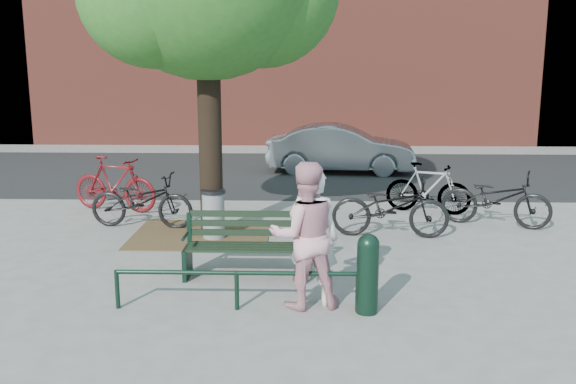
{
  "coord_description": "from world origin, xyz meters",
  "views": [
    {
      "loc": [
        0.86,
        -8.72,
        3.09
      ],
      "look_at": [
        0.57,
        1.0,
        1.04
      ],
      "focal_mm": 40.0,
      "sensor_mm": 36.0,
      "label": 1
    }
  ],
  "objects_px": {
    "person_right": "(305,235)",
    "bicycle_c": "(390,207)",
    "bollard": "(368,271)",
    "park_bench": "(246,244)",
    "person_left": "(313,237)",
    "litter_bin": "(214,214)",
    "parked_car": "(341,149)"
  },
  "relations": [
    {
      "from": "litter_bin",
      "to": "park_bench",
      "type": "bearing_deg",
      "value": -68.82
    },
    {
      "from": "person_left",
      "to": "litter_bin",
      "type": "relative_size",
      "value": 2.04
    },
    {
      "from": "park_bench",
      "to": "bicycle_c",
      "type": "height_order",
      "value": "bicycle_c"
    },
    {
      "from": "bollard",
      "to": "parked_car",
      "type": "xyz_separation_m",
      "value": [
        0.18,
        9.84,
        0.12
      ]
    },
    {
      "from": "person_left",
      "to": "bollard",
      "type": "height_order",
      "value": "person_left"
    },
    {
      "from": "park_bench",
      "to": "parked_car",
      "type": "distance_m",
      "value": 8.7
    },
    {
      "from": "person_left",
      "to": "bicycle_c",
      "type": "relative_size",
      "value": 0.87
    },
    {
      "from": "bicycle_c",
      "to": "park_bench",
      "type": "bearing_deg",
      "value": 137.22
    },
    {
      "from": "park_bench",
      "to": "person_right",
      "type": "distance_m",
      "value": 1.48
    },
    {
      "from": "litter_bin",
      "to": "parked_car",
      "type": "xyz_separation_m",
      "value": [
        2.54,
        6.59,
        0.22
      ]
    },
    {
      "from": "person_left",
      "to": "person_right",
      "type": "height_order",
      "value": "person_right"
    },
    {
      "from": "person_right",
      "to": "park_bench",
      "type": "bearing_deg",
      "value": -64.01
    },
    {
      "from": "litter_bin",
      "to": "person_left",
      "type": "bearing_deg",
      "value": -60.17
    },
    {
      "from": "park_bench",
      "to": "bollard",
      "type": "relative_size",
      "value": 1.73
    },
    {
      "from": "bollard",
      "to": "person_right",
      "type": "bearing_deg",
      "value": 165.84
    },
    {
      "from": "park_bench",
      "to": "litter_bin",
      "type": "distance_m",
      "value": 2.06
    },
    {
      "from": "person_left",
      "to": "bicycle_c",
      "type": "distance_m",
      "value": 3.46
    },
    {
      "from": "park_bench",
      "to": "person_right",
      "type": "bearing_deg",
      "value": -53.24
    },
    {
      "from": "person_left",
      "to": "bollard",
      "type": "distance_m",
      "value": 0.8
    },
    {
      "from": "person_left",
      "to": "litter_bin",
      "type": "distance_m",
      "value": 3.43
    },
    {
      "from": "park_bench",
      "to": "litter_bin",
      "type": "bearing_deg",
      "value": 111.18
    },
    {
      "from": "parked_car",
      "to": "litter_bin",
      "type": "bearing_deg",
      "value": 163.26
    },
    {
      "from": "bollard",
      "to": "bicycle_c",
      "type": "height_order",
      "value": "bicycle_c"
    },
    {
      "from": "person_right",
      "to": "bollard",
      "type": "xyz_separation_m",
      "value": [
        0.77,
        -0.19,
        -0.39
      ]
    },
    {
      "from": "bollard",
      "to": "bicycle_c",
      "type": "distance_m",
      "value": 3.52
    },
    {
      "from": "parked_car",
      "to": "bicycle_c",
      "type": "bearing_deg",
      "value": -170.95
    },
    {
      "from": "person_right",
      "to": "parked_car",
      "type": "distance_m",
      "value": 9.69
    },
    {
      "from": "bollard",
      "to": "bicycle_c",
      "type": "relative_size",
      "value": 0.49
    },
    {
      "from": "litter_bin",
      "to": "bicycle_c",
      "type": "bearing_deg",
      "value": 3.73
    },
    {
      "from": "bicycle_c",
      "to": "litter_bin",
      "type": "bearing_deg",
      "value": 98.56
    },
    {
      "from": "park_bench",
      "to": "person_left",
      "type": "distance_m",
      "value": 1.46
    },
    {
      "from": "person_right",
      "to": "bicycle_c",
      "type": "bearing_deg",
      "value": -125.26
    }
  ]
}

